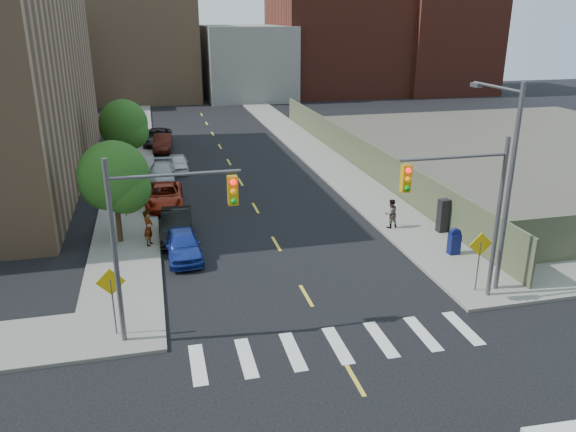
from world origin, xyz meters
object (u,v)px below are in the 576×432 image
parked_car_maroon (163,143)px  parked_car_grey (158,137)px  pedestrian_east (391,213)px  parked_car_white (178,163)px  parked_car_black (177,224)px  pedestrian_west (148,228)px  parked_car_silver (162,173)px  mailbox (454,241)px  parked_car_red (164,196)px  payphone (443,216)px  parked_car_blue (183,244)px

parked_car_maroon → parked_car_grey: parked_car_grey is taller
pedestrian_east → parked_car_white: bearing=-65.7°
parked_car_black → pedestrian_west: pedestrian_west is taller
parked_car_silver → parked_car_grey: 12.49m
pedestrian_west → pedestrian_east: size_ratio=1.13×
mailbox → pedestrian_west: pedestrian_west is taller
parked_car_maroon → parked_car_black: bearing=-84.7°
parked_car_silver → parked_car_white: parked_car_silver is taller
parked_car_white → parked_car_red: bearing=-98.1°
mailbox → payphone: (0.92, 2.92, 0.27)m
parked_car_grey → pedestrian_west: (-1.00, -24.88, 0.34)m
parked_car_silver → pedestrian_east: size_ratio=2.77×
parked_car_maroon → mailbox: size_ratio=3.25×
parked_car_black → payphone: 14.54m
parked_car_black → parked_car_grey: bearing=95.2°
parked_car_black → parked_car_red: bearing=98.8°
parked_car_blue → payphone: bearing=-3.2°
parked_car_maroon → payphone: (14.31, -24.25, 0.35)m
parked_car_blue → parked_car_black: size_ratio=0.91×
parked_car_black → parked_car_maroon: parked_car_black is taller
parked_car_white → mailbox: mailbox is taller
parked_car_silver → parked_car_grey: size_ratio=0.85×
parked_car_silver → payphone: (14.70, -14.22, 0.41)m
parked_car_white → mailbox: size_ratio=2.74×
mailbox → parked_car_black: bearing=154.9°
parked_car_black → parked_car_blue: bearing=-82.8°
parked_car_black → pedestrian_west: bearing=-139.4°
parked_car_silver → parked_car_blue: bearing=-83.6°
parked_car_grey → mailbox: (13.78, -29.64, 0.06)m
parked_car_red → parked_car_white: (1.30, 8.43, -0.06)m
mailbox → parked_car_grey: bearing=113.5°
parked_car_silver → parked_car_grey: parked_car_grey is taller
parked_car_maroon → parked_car_white: bearing=-77.8°
pedestrian_east → pedestrian_west: bearing=-13.0°
mailbox → pedestrian_east: bearing=109.5°
parked_car_black → payphone: (14.24, -2.92, 0.33)m
parked_car_white → pedestrian_west: 15.29m
parked_car_white → payphone: size_ratio=2.00×
parked_car_silver → payphone: bearing=-40.2°
mailbox → pedestrian_west: (-14.78, 4.76, 0.27)m
parked_car_red → parked_car_grey: bearing=92.2°
parked_car_red → parked_car_maroon: 15.74m
parked_car_silver → pedestrian_east: 17.79m
mailbox → pedestrian_west: bearing=160.7°
parked_car_silver → mailbox: (13.78, -17.14, 0.14)m
parked_car_blue → parked_car_grey: (-0.62, 26.60, 0.04)m
payphone → parked_car_black: bearing=162.8°
parked_car_red → parked_car_silver: size_ratio=1.09×
parked_car_maroon → pedestrian_west: pedestrian_west is taller
mailbox → parked_car_maroon: bearing=114.8°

